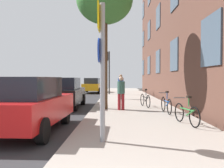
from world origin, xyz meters
The scene contains 14 objects.
ground_plane centered at (-2.40, 15.00, 0.00)m, with size 41.80×41.80×0.00m, color #332D28.
road_asphalt centered at (-4.50, 15.00, 0.01)m, with size 7.00×38.00×0.01m, color #2D2D30.
sidewalk centered at (1.10, 15.00, 0.06)m, with size 4.20×38.00×0.12m, color #9E9389.
sign_post centered at (-0.14, 4.35, 2.00)m, with size 0.15×0.60×3.20m.
traffic_light centered at (-0.57, 20.61, 2.84)m, with size 0.43×0.24×3.99m.
tree_near centered at (-0.36, 10.18, 5.30)m, with size 2.71×2.71×6.39m.
bicycle_0 centered at (2.44, 6.38, 0.48)m, with size 0.48×1.60×0.92m.
bicycle_1 centered at (2.32, 8.85, 0.49)m, with size 0.42×1.66×0.94m.
bicycle_2 centered at (1.70, 10.99, 0.48)m, with size 0.46×1.66×0.93m.
pedestrian_0 centered at (0.42, 9.75, 1.01)m, with size 0.42×0.42×1.56m.
pedestrian_1 centered at (0.51, 15.42, 1.12)m, with size 0.46×0.46×1.75m.
car_0 centered at (-2.41, 5.71, 0.84)m, with size 1.97×3.97×1.62m.
car_1 centered at (-2.57, 11.40, 0.84)m, with size 1.85×4.31×1.62m.
car_2 centered at (-2.37, 23.95, 0.84)m, with size 1.90×4.06×1.62m.
Camera 1 is at (0.21, -0.99, 1.59)m, focal length 37.09 mm.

